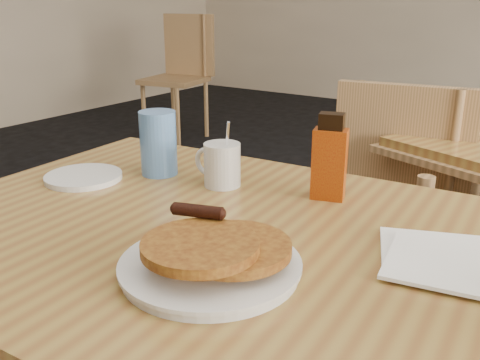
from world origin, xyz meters
The scene contains 9 objects.
main_table centered at (0.00, -0.04, 0.71)m, with size 1.31×0.93×0.75m.
chair_main_far centered at (-0.01, 0.71, 0.53)m, with size 0.46×0.46×0.89m.
chair_wall_extra centered at (-2.46, 2.68, 0.60)m, with size 0.52×0.53×0.99m.
pancake_plate centered at (0.04, -0.18, 0.77)m, with size 0.27×0.27×0.08m.
coffee_mug centered at (-0.18, 0.14, 0.80)m, with size 0.11×0.08×0.14m.
syrup_bottle centered at (0.04, 0.20, 0.83)m, with size 0.07×0.06×0.17m.
napkin_stack centered at (0.30, 0.05, 0.76)m, with size 0.23×0.24×0.01m.
blue_tumbler centered at (-0.34, 0.12, 0.82)m, with size 0.08×0.08×0.14m, color #5484C5.
side_saucer centered at (-0.45, 0.00, 0.76)m, with size 0.17×0.17×0.01m, color silver.
Camera 1 is at (0.46, -0.72, 1.13)m, focal length 40.00 mm.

